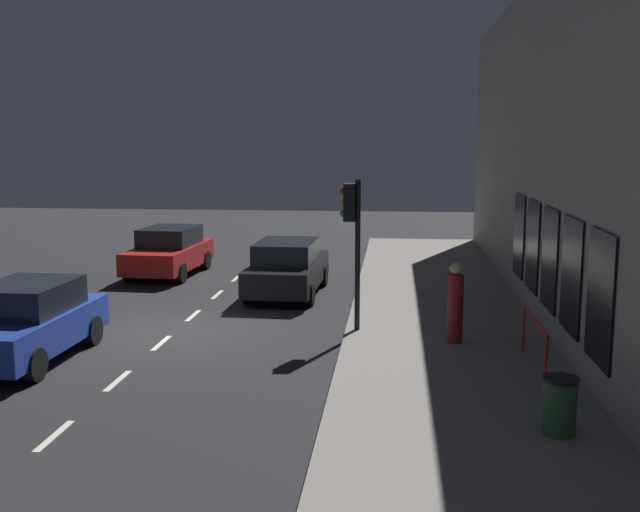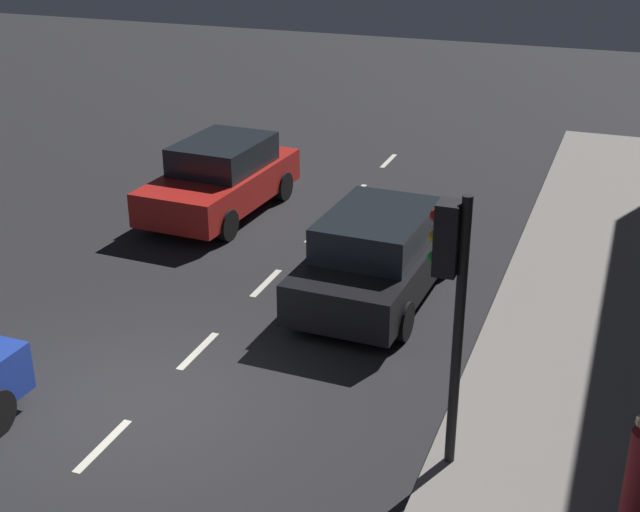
# 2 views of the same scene
# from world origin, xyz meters

# --- Properties ---
(ground_plane) EXTENTS (60.00, 60.00, 0.00)m
(ground_plane) POSITION_xyz_m (0.00, 0.00, 0.00)
(ground_plane) COLOR #232326
(sidewalk) EXTENTS (4.50, 32.00, 0.15)m
(sidewalk) POSITION_xyz_m (6.25, 0.00, 0.07)
(sidewalk) COLOR gray
(sidewalk) RESTS_ON ground
(building_facade) EXTENTS (0.65, 32.00, 8.53)m
(building_facade) POSITION_xyz_m (8.80, 0.00, 4.25)
(building_facade) COLOR gray
(building_facade) RESTS_ON ground
(lane_centre_line) EXTENTS (0.12, 27.20, 0.01)m
(lane_centre_line) POSITION_xyz_m (0.00, -1.00, 0.00)
(lane_centre_line) COLOR beige
(lane_centre_line) RESTS_ON ground
(traffic_light) EXTENTS (0.47, 0.32, 3.43)m
(traffic_light) POSITION_xyz_m (4.14, 0.06, 2.59)
(traffic_light) COLOR black
(traffic_light) RESTS_ON sidewalk
(parked_car_0) EXTENTS (1.97, 4.12, 1.58)m
(parked_car_0) POSITION_xyz_m (-2.32, -2.46, 0.79)
(parked_car_0) COLOR #1E389E
(parked_car_0) RESTS_ON ground
(parked_car_1) EXTENTS (2.08, 4.26, 1.58)m
(parked_car_1) POSITION_xyz_m (-2.32, 7.17, 0.79)
(parked_car_1) COLOR red
(parked_car_1) RESTS_ON ground
(parked_car_2) EXTENTS (2.04, 4.54, 1.58)m
(parked_car_2) POSITION_xyz_m (2.03, 4.44, 0.79)
(parked_car_2) COLOR black
(parked_car_2) RESTS_ON ground
(pedestrian_0) EXTENTS (0.41, 0.41, 1.73)m
(pedestrian_0) POSITION_xyz_m (6.40, -0.79, 0.97)
(pedestrian_0) COLOR maroon
(pedestrian_0) RESTS_ON sidewalk
(trash_bin) EXTENTS (0.52, 0.52, 0.87)m
(trash_bin) POSITION_xyz_m (7.53, -5.72, 0.59)
(trash_bin) COLOR #2D5633
(trash_bin) RESTS_ON sidewalk
(red_railing) EXTENTS (0.05, 2.33, 0.97)m
(red_railing) POSITION_xyz_m (7.74, -2.52, 0.88)
(red_railing) COLOR red
(red_railing) RESTS_ON sidewalk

